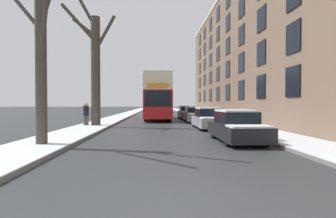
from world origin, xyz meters
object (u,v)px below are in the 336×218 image
(bare_tree_left_1, at_px, (95,65))
(parked_car_1, at_px, (208,119))
(double_decker_bus, at_px, (158,95))
(parked_car_0, at_px, (237,127))
(bare_tree_left_0, at_px, (41,61))
(parked_car_3, at_px, (187,113))
(oncoming_van, at_px, (151,106))
(pedestrian_left_sidewalk, at_px, (86,114))
(parked_car_2, at_px, (195,115))

(bare_tree_left_1, relative_size, parked_car_1, 2.21)
(double_decker_bus, xyz_separation_m, parked_car_0, (3.34, -16.36, -1.91))
(bare_tree_left_0, height_order, double_decker_bus, bare_tree_left_0)
(bare_tree_left_0, bearing_deg, double_decker_bus, 75.79)
(bare_tree_left_0, relative_size, parked_car_1, 1.58)
(parked_car_3, bearing_deg, parked_car_1, -90.00)
(parked_car_3, xyz_separation_m, oncoming_van, (-4.31, 19.40, 0.54))
(pedestrian_left_sidewalk, bearing_deg, oncoming_van, -94.34)
(bare_tree_left_0, xyz_separation_m, oncoming_van, (3.51, 38.99, -2.03))
(parked_car_2, bearing_deg, parked_car_1, -90.00)
(parked_car_0, height_order, pedestrian_left_sidewalk, pedestrian_left_sidewalk)
(bare_tree_left_1, bearing_deg, bare_tree_left_0, -89.62)
(parked_car_1, bearing_deg, parked_car_3, 90.00)
(bare_tree_left_0, xyz_separation_m, parked_car_2, (7.82, 13.73, -2.58))
(double_decker_bus, height_order, oncoming_van, double_decker_bus)
(double_decker_bus, height_order, parked_car_0, double_decker_bus)
(bare_tree_left_1, distance_m, pedestrian_left_sidewalk, 3.50)
(bare_tree_left_0, xyz_separation_m, parked_car_3, (7.82, 19.59, -2.57))
(parked_car_2, distance_m, pedestrian_left_sidewalk, 9.83)
(parked_car_3, bearing_deg, pedestrian_left_sidewalk, -127.97)
(parked_car_1, relative_size, pedestrian_left_sidewalk, 2.46)
(bare_tree_left_0, relative_size, pedestrian_left_sidewalk, 3.89)
(bare_tree_left_1, distance_m, parked_car_0, 11.56)
(double_decker_bus, distance_m, parked_car_0, 16.81)
(parked_car_2, height_order, pedestrian_left_sidewalk, pedestrian_left_sidewalk)
(parked_car_0, bearing_deg, double_decker_bus, 101.55)
(bare_tree_left_1, distance_m, double_decker_bus, 10.07)
(bare_tree_left_1, xyz_separation_m, parked_car_3, (7.88, 10.70, -3.74))
(parked_car_1, bearing_deg, bare_tree_left_1, 169.90)
(double_decker_bus, relative_size, parked_car_3, 2.34)
(parked_car_2, relative_size, oncoming_van, 0.90)
(parked_car_0, bearing_deg, bare_tree_left_0, -170.45)
(pedestrian_left_sidewalk, bearing_deg, bare_tree_left_1, -163.14)
(bare_tree_left_0, bearing_deg, parked_car_2, 60.33)
(bare_tree_left_0, distance_m, double_decker_bus, 18.25)
(pedestrian_left_sidewalk, bearing_deg, parked_car_3, -124.49)
(parked_car_3, distance_m, pedestrian_left_sidewalk, 13.76)
(parked_car_2, height_order, parked_car_3, parked_car_3)
(double_decker_bus, xyz_separation_m, parked_car_2, (3.34, -3.95, -1.90))
(parked_car_2, bearing_deg, pedestrian_left_sidewalk, -149.51)
(bare_tree_left_0, height_order, bare_tree_left_1, bare_tree_left_1)
(parked_car_0, xyz_separation_m, parked_car_1, (0.00, 6.17, 0.01))
(bare_tree_left_1, xyz_separation_m, oncoming_van, (3.57, 30.10, -3.20))
(double_decker_bus, bearing_deg, parked_car_1, -71.85)
(parked_car_1, xyz_separation_m, parked_car_3, (-0.00, 12.11, 0.02))
(parked_car_3, bearing_deg, double_decker_bus, -150.29)
(parked_car_0, distance_m, pedestrian_left_sidewalk, 11.27)
(parked_car_1, xyz_separation_m, pedestrian_left_sidewalk, (-8.46, 1.26, 0.32))
(parked_car_0, xyz_separation_m, parked_car_3, (-0.00, 18.27, 0.03))
(double_decker_bus, relative_size, pedestrian_left_sidewalk, 5.89)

